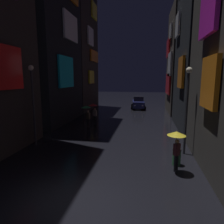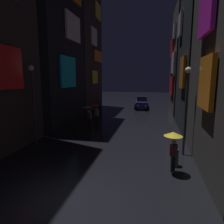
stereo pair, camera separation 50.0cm
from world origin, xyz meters
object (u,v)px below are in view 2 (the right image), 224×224
Objects in this scene: pedestrian_midstreet_centre_yellow at (173,141)px; streetlamp_right_near at (186,101)px; car_distant at (142,103)px; streetlamp_left_near at (33,96)px; trash_bin at (174,157)px; pedestrian_far_right_green at (88,110)px; pedestrian_foreground_right_red at (95,108)px.

streetlamp_right_near is (0.88, 2.62, 1.67)m from pedestrian_midstreet_centre_yellow.
streetlamp_left_near is (-6.36, -18.17, 2.53)m from car_distant.
streetlamp_right_near is at bearing 68.35° from trash_bin.
streetlamp_right_near reaches higher than trash_bin.
pedestrian_midstreet_centre_yellow is 9.62m from streetlamp_left_near.
pedestrian_far_right_green is at bearing 69.14° from streetlamp_left_near.
streetlamp_left_near is 5.94× the size of trash_bin.
pedestrian_midstreet_centre_yellow is at bearing -15.28° from streetlamp_left_near.
pedestrian_far_right_green reaches higher than trash_bin.
car_distant is 18.56m from streetlamp_right_near.
streetlamp_right_near is (7.92, -5.34, 1.67)m from pedestrian_far_right_green.
pedestrian_midstreet_centre_yellow is 0.40× the size of streetlamp_right_near.
streetlamp_left_near is at bearing -108.63° from pedestrian_foreground_right_red.
pedestrian_foreground_right_red is at bearing 138.24° from streetlamp_right_near.
car_distant is at bearing 98.44° from trash_bin.
pedestrian_foreground_right_red is 1.52m from pedestrian_far_right_green.
pedestrian_midstreet_centre_yellow is 1.00× the size of pedestrian_foreground_right_red.
pedestrian_foreground_right_red is at bearing 79.98° from pedestrian_far_right_green.
pedestrian_foreground_right_red and pedestrian_far_right_green have the same top height.
trash_bin is (9.30, -1.64, -2.99)m from streetlamp_left_near.
pedestrian_foreground_right_red is 0.38× the size of streetlamp_left_near.
pedestrian_midstreet_centre_yellow and pedestrian_far_right_green have the same top height.
pedestrian_midstreet_centre_yellow and pedestrian_foreground_right_red have the same top height.
streetlamp_right_near is 5.71× the size of trash_bin.
car_distant is (4.02, 11.20, -0.74)m from pedestrian_foreground_right_red.
streetlamp_right_near reaches higher than pedestrian_far_right_green.
car_distant is (-2.76, 20.66, -0.74)m from pedestrian_midstreet_centre_yellow.
streetlamp_right_near is at bearing -33.98° from pedestrian_far_right_green.
pedestrian_far_right_green is at bearing 131.49° from pedestrian_midstreet_centre_yellow.
pedestrian_midstreet_centre_yellow reaches higher than trash_bin.
car_distant is at bearing 71.37° from pedestrian_far_right_green.
pedestrian_far_right_green is 0.40× the size of streetlamp_right_near.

